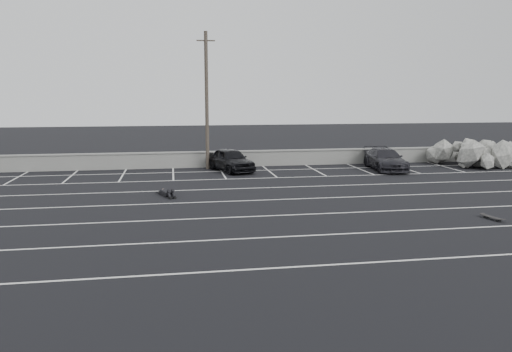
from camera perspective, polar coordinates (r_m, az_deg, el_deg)
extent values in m
plane|color=black|center=(20.29, 5.03, -4.42)|extent=(120.00, 120.00, 0.00)
cube|color=gray|center=(33.71, -0.96, 1.98)|extent=(50.00, 0.35, 1.00)
cube|color=gray|center=(33.65, -0.96, 2.86)|extent=(50.00, 0.45, 0.08)
cube|color=silver|center=(14.79, 10.97, -9.79)|extent=(36.00, 0.10, 0.01)
cube|color=silver|center=(17.50, 7.52, -6.69)|extent=(36.00, 0.10, 0.01)
cube|color=silver|center=(20.28, 5.03, -4.41)|extent=(36.00, 0.10, 0.01)
cube|color=silver|center=(23.13, 3.16, -2.68)|extent=(36.00, 0.10, 0.01)
cube|color=silver|center=(26.00, 1.70, -1.33)|extent=(36.00, 0.10, 0.01)
cube|color=silver|center=(28.90, 0.54, -0.25)|extent=(36.00, 0.10, 0.01)
cube|color=silver|center=(31.83, -0.41, 0.64)|extent=(36.00, 0.10, 0.01)
cube|color=silver|center=(32.21, -25.67, -0.18)|extent=(0.10, 5.00, 0.01)
cube|color=silver|center=(31.50, -20.42, -0.04)|extent=(0.10, 5.00, 0.01)
cube|color=silver|center=(31.08, -14.98, 0.11)|extent=(0.10, 5.00, 0.01)
cube|color=silver|center=(30.93, -9.45, 0.26)|extent=(0.10, 5.00, 0.01)
cube|color=silver|center=(31.08, -3.91, 0.41)|extent=(0.10, 5.00, 0.01)
cube|color=silver|center=(31.51, 1.53, 0.55)|extent=(0.10, 5.00, 0.01)
cube|color=silver|center=(32.22, 6.77, 0.68)|extent=(0.10, 5.00, 0.01)
cube|color=silver|center=(33.19, 11.75, 0.80)|extent=(0.10, 5.00, 0.01)
cube|color=silver|center=(34.39, 16.41, 0.91)|extent=(0.10, 5.00, 0.01)
cube|color=silver|center=(35.80, 20.73, 1.00)|extent=(0.10, 5.00, 0.01)
imported|color=black|center=(31.53, -2.90, 1.87)|extent=(3.03, 4.57, 1.45)
imported|color=black|center=(33.13, 14.57, 1.86)|extent=(2.36, 4.84, 1.36)
cylinder|color=#4C4238|center=(32.34, -5.65, 8.48)|extent=(0.23, 0.23, 8.71)
cube|color=#4C4238|center=(32.51, -5.76, 15.15)|extent=(1.16, 0.08, 0.08)
cylinder|color=black|center=(35.59, 12.73, 2.11)|extent=(0.70, 0.70, 0.96)
cylinder|color=black|center=(35.54, 12.76, 2.91)|extent=(0.78, 0.78, 0.05)
cube|color=black|center=(21.46, 25.39, -4.27)|extent=(0.41, 0.92, 0.02)
cube|color=black|center=(21.67, 24.81, -4.21)|extent=(0.19, 0.09, 0.05)
cube|color=black|center=(21.28, 25.96, -4.53)|extent=(0.19, 0.09, 0.05)
cylinder|color=black|center=(21.60, 24.61, -4.31)|extent=(0.05, 0.07, 0.06)
cylinder|color=black|center=(21.75, 25.00, -4.25)|extent=(0.05, 0.07, 0.06)
cylinder|color=black|center=(21.20, 25.76, -4.63)|extent=(0.05, 0.07, 0.06)
cylinder|color=black|center=(21.36, 26.15, -4.56)|extent=(0.05, 0.07, 0.06)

